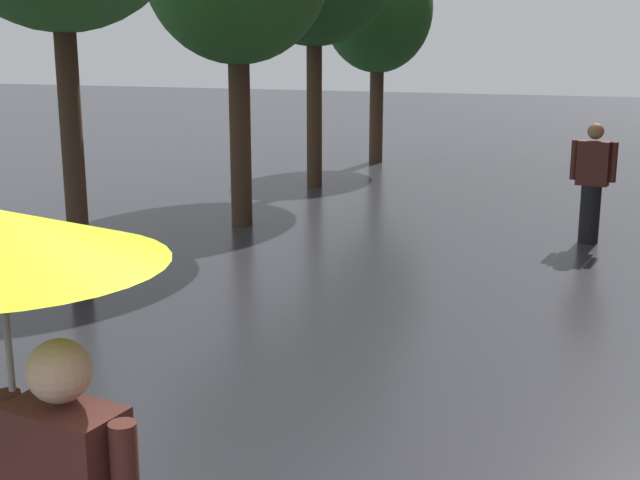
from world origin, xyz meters
The scene contains 3 objects.
street_tree_4 centered at (-3.15, 16.27, 3.20)m, with size 2.30×2.30×4.55m.
couple_under_umbrella centered at (-0.11, 0.64, 1.39)m, with size 1.10×1.10×2.12m.
pedestrian_walking_midground centered at (1.50, 10.02, 0.80)m, with size 0.58×0.28×1.58m.
Camera 1 is at (1.75, -1.54, 2.66)m, focal length 47.89 mm.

